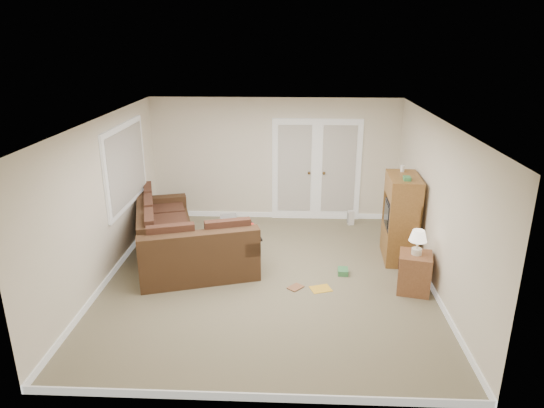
{
  "coord_description": "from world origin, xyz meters",
  "views": [
    {
      "loc": [
        0.37,
        -6.86,
        3.63
      ],
      "look_at": [
        0.05,
        0.42,
        1.1
      ],
      "focal_mm": 32.0,
      "sensor_mm": 36.0,
      "label": 1
    }
  ],
  "objects_px": {
    "coffee_table": "(230,242)",
    "side_cabinet": "(415,270)",
    "tv_armoire": "(401,218)",
    "sectional_sofa": "(179,241)"
  },
  "relations": [
    {
      "from": "coffee_table",
      "to": "side_cabinet",
      "type": "distance_m",
      "value": 3.16
    },
    {
      "from": "sectional_sofa",
      "to": "tv_armoire",
      "type": "distance_m",
      "value": 3.78
    },
    {
      "from": "coffee_table",
      "to": "side_cabinet",
      "type": "bearing_deg",
      "value": -38.58
    },
    {
      "from": "coffee_table",
      "to": "side_cabinet",
      "type": "height_order",
      "value": "side_cabinet"
    },
    {
      "from": "coffee_table",
      "to": "tv_armoire",
      "type": "bearing_deg",
      "value": -16.99
    },
    {
      "from": "side_cabinet",
      "to": "sectional_sofa",
      "type": "bearing_deg",
      "value": 179.14
    },
    {
      "from": "sectional_sofa",
      "to": "tv_armoire",
      "type": "relative_size",
      "value": 1.87
    },
    {
      "from": "sectional_sofa",
      "to": "coffee_table",
      "type": "bearing_deg",
      "value": 1.35
    },
    {
      "from": "tv_armoire",
      "to": "side_cabinet",
      "type": "height_order",
      "value": "tv_armoire"
    },
    {
      "from": "coffee_table",
      "to": "tv_armoire",
      "type": "height_order",
      "value": "tv_armoire"
    }
  ]
}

